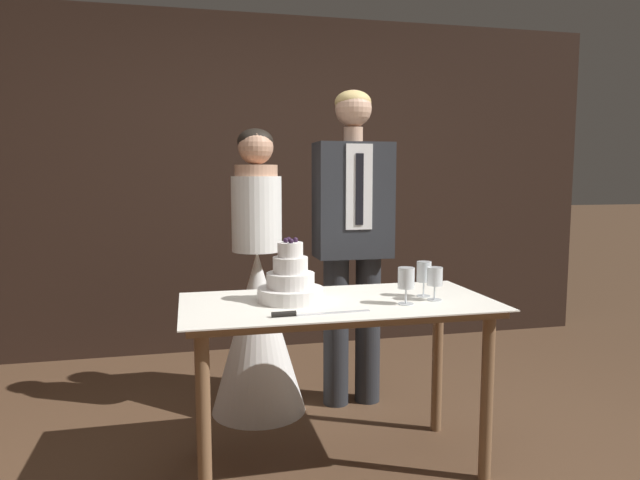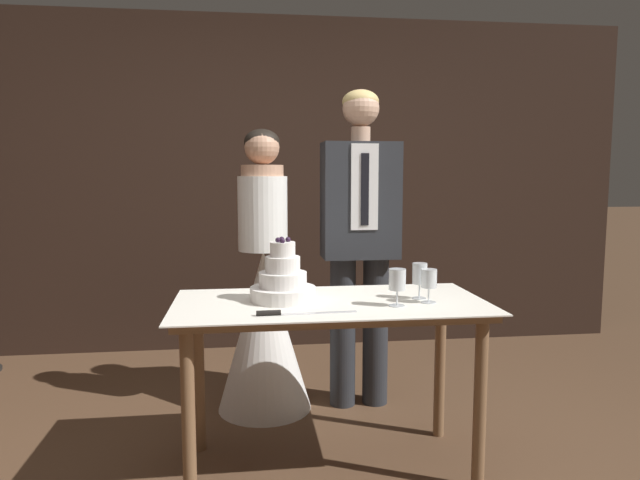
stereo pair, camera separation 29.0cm
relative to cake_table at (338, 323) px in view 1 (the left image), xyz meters
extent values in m
cube|color=black|center=(-0.13, 2.00, 0.59)|extent=(5.56, 0.12, 2.56)
cylinder|color=brown|center=(-0.61, -0.26, -0.31)|extent=(0.06, 0.06, 0.75)
cylinder|color=brown|center=(0.61, -0.26, -0.31)|extent=(0.06, 0.06, 0.75)
cylinder|color=brown|center=(-0.61, 0.26, -0.31)|extent=(0.06, 0.06, 0.75)
cylinder|color=brown|center=(0.61, 0.26, -0.31)|extent=(0.06, 0.06, 0.75)
cube|color=brown|center=(0.00, 0.00, 0.08)|extent=(1.35, 0.64, 0.03)
cube|color=white|center=(0.00, 0.00, 0.10)|extent=(1.41, 0.70, 0.01)
cylinder|color=white|center=(-0.21, 0.05, 0.13)|extent=(0.30, 0.30, 0.06)
cylinder|color=white|center=(-0.21, 0.05, 0.20)|extent=(0.22, 0.22, 0.07)
cylinder|color=white|center=(-0.21, 0.05, 0.27)|extent=(0.16, 0.16, 0.07)
cylinder|color=white|center=(-0.21, 0.05, 0.34)|extent=(0.11, 0.11, 0.07)
sphere|color=#2D1933|center=(-0.19, 0.05, 0.38)|extent=(0.02, 0.02, 0.02)
sphere|color=#2D1933|center=(-0.21, 0.07, 0.38)|extent=(0.02, 0.02, 0.02)
sphere|color=#2D1933|center=(-0.23, 0.04, 0.38)|extent=(0.02, 0.02, 0.02)
sphere|color=#2D1933|center=(-0.21, 0.01, 0.38)|extent=(0.02, 0.02, 0.02)
cube|color=silver|center=(-0.08, -0.22, 0.10)|extent=(0.32, 0.04, 0.00)
cylinder|color=black|center=(-0.29, -0.23, 0.11)|extent=(0.10, 0.03, 0.02)
cylinder|color=silver|center=(0.42, 0.00, 0.10)|extent=(0.07, 0.07, 0.00)
cylinder|color=silver|center=(0.42, 0.00, 0.14)|extent=(0.01, 0.01, 0.07)
cylinder|color=silver|center=(0.42, 0.00, 0.22)|extent=(0.07, 0.07, 0.10)
cylinder|color=silver|center=(0.28, -0.13, 0.10)|extent=(0.07, 0.07, 0.00)
cylinder|color=silver|center=(0.28, -0.13, 0.14)|extent=(0.01, 0.01, 0.07)
cylinder|color=silver|center=(0.28, -0.13, 0.22)|extent=(0.07, 0.07, 0.09)
cylinder|color=silver|center=(0.43, -0.08, 0.10)|extent=(0.07, 0.07, 0.00)
cylinder|color=silver|center=(0.43, -0.08, 0.14)|extent=(0.01, 0.01, 0.07)
cylinder|color=silver|center=(0.43, -0.08, 0.21)|extent=(0.07, 0.07, 0.08)
cylinder|color=maroon|center=(0.43, -0.08, 0.19)|extent=(0.06, 0.06, 0.04)
cone|color=white|center=(-0.28, 0.73, -0.22)|extent=(0.54, 0.54, 0.93)
cylinder|color=white|center=(-0.28, 0.73, 0.45)|extent=(0.28, 0.28, 0.42)
cylinder|color=tan|center=(-0.28, 0.73, 0.69)|extent=(0.24, 0.24, 0.06)
sphere|color=tan|center=(-0.28, 0.73, 0.82)|extent=(0.20, 0.20, 0.20)
ellipsoid|color=black|center=(-0.28, 0.74, 0.85)|extent=(0.20, 0.20, 0.15)
cylinder|color=#282B30|center=(0.18, 0.73, -0.25)|extent=(0.15, 0.15, 0.88)
cylinder|color=#282B30|center=(0.38, 0.73, -0.25)|extent=(0.15, 0.15, 0.88)
cube|color=#282B30|center=(0.28, 0.73, 0.52)|extent=(0.44, 0.24, 0.66)
cube|color=white|center=(0.28, 0.60, 0.60)|extent=(0.15, 0.01, 0.48)
cube|color=black|center=(0.28, 0.60, 0.59)|extent=(0.04, 0.01, 0.40)
cylinder|color=#DBAD8E|center=(0.28, 0.73, 0.90)|extent=(0.11, 0.11, 0.09)
sphere|color=#DBAD8E|center=(0.28, 0.73, 1.05)|extent=(0.21, 0.21, 0.21)
ellipsoid|color=#D6B770|center=(0.28, 0.74, 1.08)|extent=(0.21, 0.21, 0.14)
camera|label=1|loc=(-0.65, -2.45, 0.67)|focal=32.00mm
camera|label=2|loc=(-0.37, -2.50, 0.67)|focal=32.00mm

